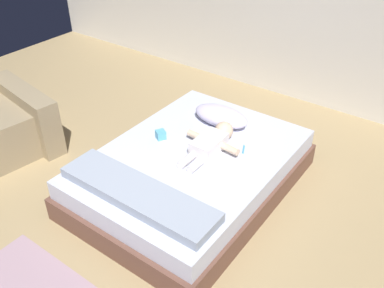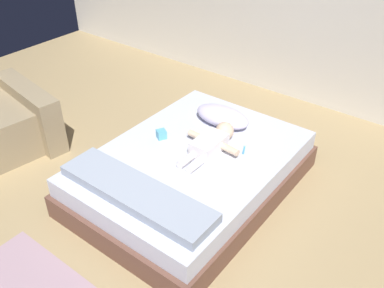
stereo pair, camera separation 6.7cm
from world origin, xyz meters
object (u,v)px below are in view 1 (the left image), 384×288
(pillow, at_px, (221,116))
(toy_block, at_px, (161,135))
(bed, at_px, (192,172))
(toothbrush, at_px, (244,148))
(baby, at_px, (212,142))

(pillow, distance_m, toy_block, 0.58)
(pillow, bearing_deg, toy_block, -118.68)
(toy_block, bearing_deg, pillow, 61.32)
(bed, relative_size, pillow, 3.68)
(bed, xyz_separation_m, toothbrush, (0.30, 0.31, 0.19))
(pillow, relative_size, toothbrush, 4.38)
(bed, xyz_separation_m, pillow, (-0.07, 0.54, 0.26))
(pillow, xyz_separation_m, toothbrush, (0.38, -0.23, -0.07))
(pillow, height_order, toy_block, pillow)
(bed, height_order, toy_block, toy_block)
(pillow, height_order, toothbrush, pillow)
(pillow, bearing_deg, bed, -82.32)
(pillow, xyz_separation_m, baby, (0.16, -0.38, -0.01))
(baby, bearing_deg, pillow, 112.86)
(bed, relative_size, toy_block, 18.79)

